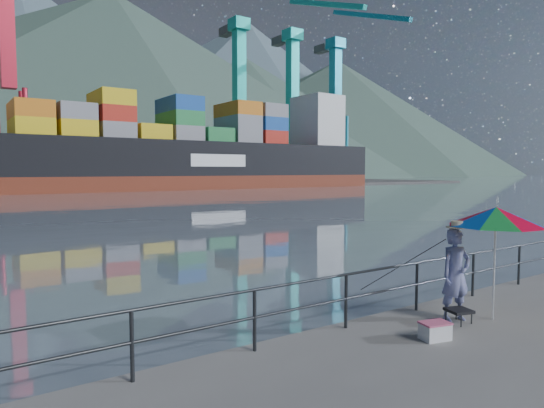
{
  "coord_description": "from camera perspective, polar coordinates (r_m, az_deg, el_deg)",
  "views": [
    {
      "loc": [
        -5.12,
        -4.73,
        2.91
      ],
      "look_at": [
        2.32,
        6.0,
        2.0
      ],
      "focal_mm": 32.0,
      "sensor_mm": 36.0,
      "label": 1
    }
  ],
  "objects": [
    {
      "name": "container_stacks",
      "position": [
        105.73,
        -13.66,
        3.76
      ],
      "size": [
        58.0,
        8.4,
        7.8
      ],
      "color": "#267F3F",
      "rests_on": "ground"
    },
    {
      "name": "container_ship",
      "position": [
        85.25,
        -7.08,
        5.9
      ],
      "size": [
        66.85,
        11.14,
        18.1
      ],
      "color": "maroon",
      "rests_on": "ground"
    },
    {
      "name": "guardrail",
      "position": [
        8.56,
        3.72,
        -12.24
      ],
      "size": [
        22.0,
        0.06,
        1.03
      ],
      "color": "#2D3033",
      "rests_on": "ground"
    },
    {
      "name": "cooler_bag",
      "position": [
        9.06,
        18.62,
        -14.05
      ],
      "size": [
        0.54,
        0.43,
        0.28
      ],
      "primitive_type": "cube",
      "rotation": [
        0.0,
        0.0,
        -0.25
      ],
      "color": "silver",
      "rests_on": "ground"
    },
    {
      "name": "beach_umbrella",
      "position": [
        10.28,
        24.84,
        -1.36
      ],
      "size": [
        2.18,
        2.18,
        2.21
      ],
      "color": "white",
      "rests_on": "ground"
    },
    {
      "name": "folding_stool",
      "position": [
        10.11,
        21.11,
        -12.16
      ],
      "size": [
        0.52,
        0.52,
        0.27
      ],
      "color": "black",
      "rests_on": "ground"
    },
    {
      "name": "fisherman",
      "position": [
        10.11,
        20.79,
        -7.77
      ],
      "size": [
        0.74,
        0.57,
        1.79
      ],
      "primitive_type": "imported",
      "rotation": [
        0.0,
        0.0,
        -0.23
      ],
      "color": "navy",
      "rests_on": "ground"
    },
    {
      "name": "far_dock",
      "position": [
        98.94,
        -25.93,
        1.91
      ],
      "size": [
        200.0,
        40.0,
        0.4
      ],
      "primitive_type": "cube",
      "color": "#514F4C",
      "rests_on": "ground"
    },
    {
      "name": "mountains",
      "position": [
        219.41,
        -23.33,
        12.23
      ],
      "size": [
        600.0,
        332.8,
        80.0
      ],
      "color": "#385147",
      "rests_on": "ground"
    },
    {
      "name": "port_cranes",
      "position": [
        96.69,
        -12.72,
        11.68
      ],
      "size": [
        116.0,
        28.0,
        38.4
      ],
      "color": "#CE4D28",
      "rests_on": "ground"
    },
    {
      "name": "fishing_rod",
      "position": [
        10.84,
        14.83,
        -11.73
      ],
      "size": [
        0.52,
        1.83,
        1.33
      ],
      "primitive_type": "cylinder",
      "rotation": [
        0.96,
        0.0,
        0.27
      ],
      "color": "black",
      "rests_on": "ground"
    }
  ]
}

